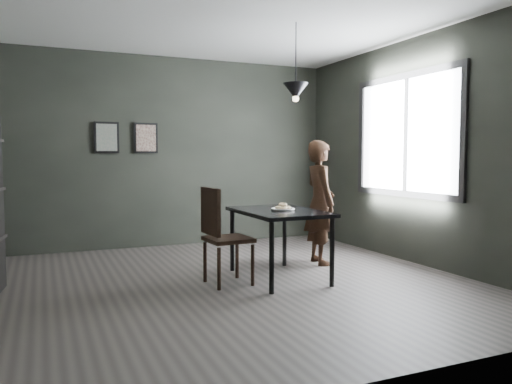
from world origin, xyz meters
name	(u,v)px	position (x,y,z in m)	size (l,w,h in m)	color
ground	(227,283)	(0.00, 0.00, 0.00)	(5.00, 5.00, 0.00)	#35312E
back_wall	(169,152)	(0.00, 2.50, 1.40)	(5.00, 0.10, 2.80)	black
ceiling	(226,11)	(0.00, 0.00, 2.80)	(5.00, 5.00, 0.02)	silver
window_assembly	(406,135)	(2.47, 0.20, 1.60)	(0.04, 1.96, 1.56)	white
cafe_table	(279,217)	(0.60, 0.00, 0.67)	(0.80, 1.20, 0.75)	black
white_plate	(283,210)	(0.63, -0.04, 0.76)	(0.23, 0.23, 0.01)	silver
donut_pile	(283,207)	(0.63, -0.04, 0.79)	(0.17, 0.17, 0.07)	beige
woman	(320,202)	(1.40, 0.49, 0.77)	(0.56, 0.37, 1.53)	black
wood_chair	(220,230)	(-0.08, -0.02, 0.58)	(0.47, 0.47, 1.01)	black
pendant_lamp	(296,91)	(0.85, 0.10, 2.05)	(0.28, 0.28, 0.86)	black
framed_print_left	(107,137)	(-0.90, 2.47, 1.60)	(0.34, 0.04, 0.44)	black
framed_print_right	(146,138)	(-0.35, 2.47, 1.60)	(0.34, 0.04, 0.44)	black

